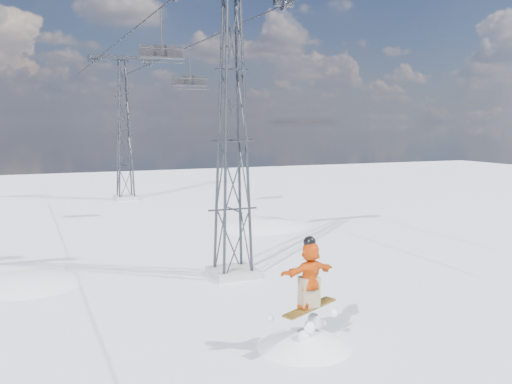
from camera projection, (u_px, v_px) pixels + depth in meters
ground at (307, 352)px, 15.53m from camera, size 120.00×120.00×0.00m
lift_tower_near at (232, 141)px, 22.50m from camera, size 5.20×1.80×11.43m
lift_tower_far at (124, 132)px, 45.41m from camera, size 5.20×1.80×11.43m
haul_cables at (162, 40)px, 32.38m from camera, size 4.46×51.00×0.06m
lift_chair_near at (162, 53)px, 23.38m from camera, size 1.82×0.52×2.26m
lift_chair_mid at (190, 82)px, 35.33m from camera, size 2.15×0.62×2.66m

